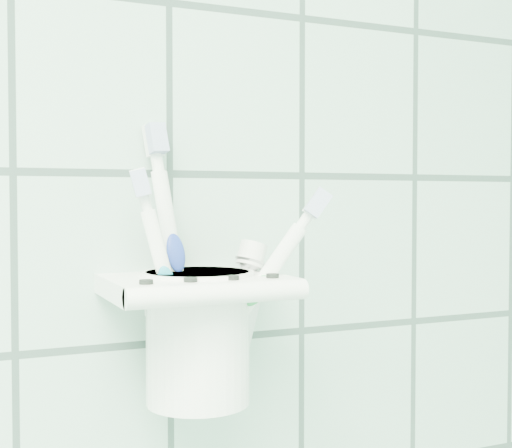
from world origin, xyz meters
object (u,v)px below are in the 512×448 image
Objects in this scene: cup at (198,332)px; toothbrush_pink at (197,279)px; holder_bracket at (195,288)px; toothbrush_orange at (184,270)px; toothbrush_blue at (196,254)px; toothpaste_tube at (218,302)px.

toothbrush_pink reaches higher than cup.
toothbrush_orange is (-0.01, -0.00, 0.01)m from holder_bracket.
toothbrush_blue is (-0.00, -0.01, 0.03)m from holder_bracket.
toothbrush_pink is 0.03m from toothpaste_tube.
toothbrush_pink is 1.36× the size of toothpaste_tube.
holder_bracket is at bearing 32.61° from toothbrush_orange.
cup is at bearing 53.67° from toothbrush_blue.
cup is 0.05m from toothbrush_pink.
cup is 0.79× the size of toothpaste_tube.
toothbrush_orange is at bearing -155.33° from cup.
toothpaste_tube is (0.02, 0.01, -0.04)m from toothbrush_blue.
toothbrush_blue is (-0.01, -0.01, 0.06)m from cup.
toothbrush_pink is 0.02m from toothbrush_blue.
holder_bracket is at bearing -129.54° from cup.
toothbrush_orange reaches higher than holder_bracket.
cup is 0.57× the size of toothbrush_orange.
toothpaste_tube is at bearing 37.36° from toothbrush_pink.
holder_bracket is at bearing -178.84° from toothpaste_tube.
toothbrush_pink is at bearing -112.78° from cup.
toothbrush_pink is (-0.00, -0.01, 0.01)m from holder_bracket.
toothbrush_orange is (-0.01, -0.01, 0.05)m from cup.
holder_bracket is 0.02m from toothbrush_orange.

